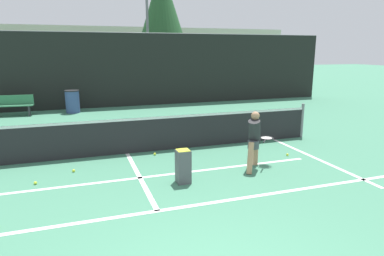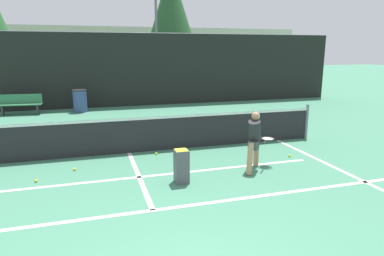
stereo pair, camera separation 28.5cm
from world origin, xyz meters
name	(u,v)px [view 1 (the left image)]	position (x,y,z in m)	size (l,w,h in m)	color
court_baseline_near	(157,211)	(0.00, 2.60, 0.00)	(11.00, 0.10, 0.01)	white
court_service_line	(140,178)	(0.00, 4.26, 0.00)	(8.25, 0.10, 0.01)	white
court_center_mark	(139,176)	(0.00, 4.37, 0.00)	(0.10, 3.53, 0.01)	white
court_sideline_right	(310,156)	(4.51, 4.37, 0.00)	(0.10, 4.53, 0.01)	white
net	(126,135)	(0.00, 6.14, 0.51)	(11.09, 0.09, 1.07)	slate
fence_back	(101,71)	(0.00, 14.04, 1.75)	(24.00, 0.06, 3.51)	black
player_practicing	(254,138)	(2.63, 4.02, 0.73)	(1.06, 0.86, 1.35)	tan
tennis_ball_scattered_1	(35,183)	(-2.11, 4.58, 0.03)	(0.07, 0.07, 0.07)	#D1E033
tennis_ball_scattered_2	(287,155)	(3.94, 4.57, 0.03)	(0.07, 0.07, 0.07)	#D1E033
tennis_ball_scattered_3	(155,154)	(0.67, 5.75, 0.03)	(0.07, 0.07, 0.07)	#D1E033
tennis_ball_scattered_4	(74,171)	(-1.36, 5.10, 0.03)	(0.07, 0.07, 0.07)	#D1E033
ball_hopper	(183,166)	(0.81, 3.70, 0.37)	(0.28, 0.28, 0.71)	#4C4C51
courtside_bench	(11,105)	(-3.77, 13.04, 0.47)	(1.75, 0.52, 0.86)	#33724C
trash_bin	(72,101)	(-1.35, 13.03, 0.50)	(0.62, 0.62, 0.99)	#384C7F
parked_car	(35,89)	(-3.32, 18.06, 0.55)	(1.88, 4.32, 1.30)	maroon
tree_mid	(162,3)	(4.63, 20.51, 5.70)	(3.03, 3.03, 8.08)	brown
building_far	(88,55)	(0.00, 28.06, 2.29)	(36.00, 2.40, 4.58)	beige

